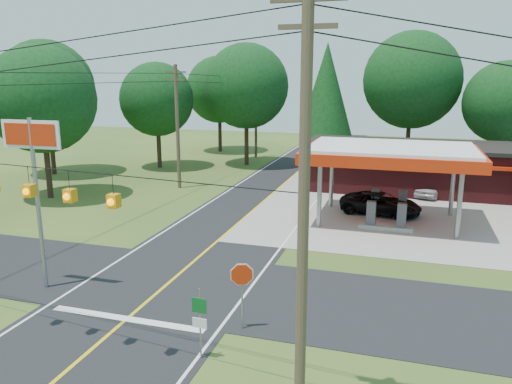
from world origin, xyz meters
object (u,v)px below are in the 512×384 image
(octagonal_stop_sign, at_px, (242,280))
(suv_car, at_px, (381,204))
(sedan_car, at_px, (432,187))
(gas_canopy, at_px, (391,156))
(big_stop_sign, at_px, (33,162))

(octagonal_stop_sign, bearing_deg, suv_car, 77.14)
(sedan_car, xyz_separation_m, octagonal_stop_sign, (-7.50, -24.01, 1.24))
(gas_canopy, relative_size, big_stop_sign, 1.42)
(gas_canopy, distance_m, octagonal_stop_sign, 16.79)
(sedan_car, relative_size, big_stop_sign, 0.56)
(big_stop_sign, distance_m, octagonal_stop_sign, 10.24)
(gas_canopy, relative_size, suv_car, 2.00)
(suv_car, bearing_deg, octagonal_stop_sign, 177.29)
(suv_car, xyz_separation_m, big_stop_sign, (-13.50, -16.51, 4.90))
(suv_car, relative_size, sedan_car, 1.26)
(suv_car, distance_m, sedan_car, 7.38)
(sedan_car, bearing_deg, gas_canopy, -91.97)
(suv_car, relative_size, big_stop_sign, 0.71)
(gas_canopy, bearing_deg, suv_car, 108.43)
(big_stop_sign, bearing_deg, suv_car, 50.73)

